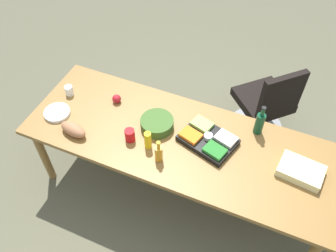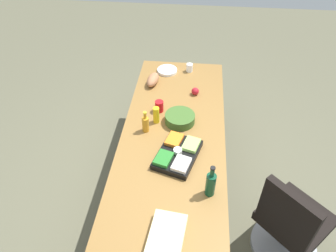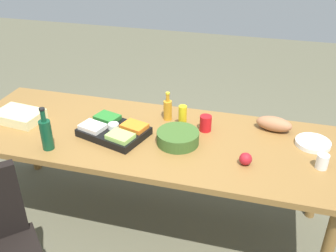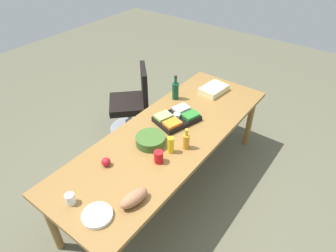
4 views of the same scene
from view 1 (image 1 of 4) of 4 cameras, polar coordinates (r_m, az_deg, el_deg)
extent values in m
plane|color=#5A5944|center=(3.52, 1.68, -9.76)|extent=(10.00, 10.00, 0.00)
cube|color=olive|center=(2.91, 2.00, -2.36)|extent=(2.56, 0.91, 0.04)
cylinder|color=olive|center=(3.48, -19.09, -4.33)|extent=(0.07, 0.07, 0.71)
cylinder|color=olive|center=(3.82, -12.85, 3.72)|extent=(0.07, 0.07, 0.71)
cylinder|color=olive|center=(3.41, 23.31, -7.86)|extent=(0.07, 0.07, 0.71)
cylinder|color=gray|center=(4.05, 13.64, -0.08)|extent=(0.56, 0.56, 0.05)
cylinder|color=gray|center=(3.89, 14.22, 2.02)|extent=(0.06, 0.06, 0.39)
cube|color=black|center=(3.75, 14.78, 4.02)|extent=(0.68, 0.68, 0.09)
cube|color=black|center=(3.45, 17.52, 4.69)|extent=(0.35, 0.35, 0.45)
cube|color=black|center=(2.87, 6.32, -2.21)|extent=(0.49, 0.41, 0.05)
cube|color=orange|center=(2.84, 3.62, -1.46)|extent=(0.19, 0.16, 0.03)
cube|color=#287429|center=(2.77, 7.42, -3.84)|extent=(0.19, 0.16, 0.03)
cube|color=#9ACC60|center=(2.92, 5.41, 0.30)|extent=(0.19, 0.16, 0.03)
cube|color=silver|center=(2.85, 9.14, -1.96)|extent=(0.19, 0.16, 0.03)
cylinder|color=white|center=(2.84, 6.39, -1.68)|extent=(0.09, 0.09, 0.04)
cylinder|color=orange|center=(2.72, -1.47, -4.40)|extent=(0.07, 0.07, 0.14)
cylinder|color=orange|center=(2.64, -1.52, -3.12)|extent=(0.03, 0.03, 0.06)
cylinder|color=gold|center=(2.61, -1.53, -2.67)|extent=(0.04, 0.04, 0.01)
cylinder|color=red|center=(2.86, -6.05, -1.45)|extent=(0.09, 0.09, 0.11)
cylinder|color=yellow|center=(2.79, -3.20, -2.26)|extent=(0.07, 0.07, 0.16)
sphere|color=#AD1A24|center=(3.17, -8.13, 4.29)|extent=(0.08, 0.08, 0.08)
cube|color=beige|center=(2.85, 20.25, -6.67)|extent=(0.34, 0.25, 0.07)
ellipsoid|color=#A56B48|center=(2.99, -14.76, -0.52)|extent=(0.26, 0.15, 0.10)
cylinder|color=#3A5C25|center=(2.94, -1.75, 0.41)|extent=(0.29, 0.29, 0.08)
cylinder|color=white|center=(3.32, -15.36, 5.44)|extent=(0.08, 0.08, 0.09)
cylinder|color=white|center=(3.20, -17.13, 2.03)|extent=(0.26, 0.26, 0.03)
cylinder|color=#104228|center=(2.96, 14.25, 0.36)|extent=(0.09, 0.09, 0.20)
cylinder|color=#104228|center=(2.86, 14.76, 2.15)|extent=(0.04, 0.04, 0.08)
cylinder|color=black|center=(2.83, 14.94, 2.75)|extent=(0.05, 0.05, 0.01)
camera|label=2|loc=(2.33, 63.20, 16.58)|focal=34.25mm
camera|label=3|loc=(4.11, 4.57, 36.27)|focal=41.07mm
camera|label=4|loc=(2.47, -59.58, 15.44)|focal=31.41mm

